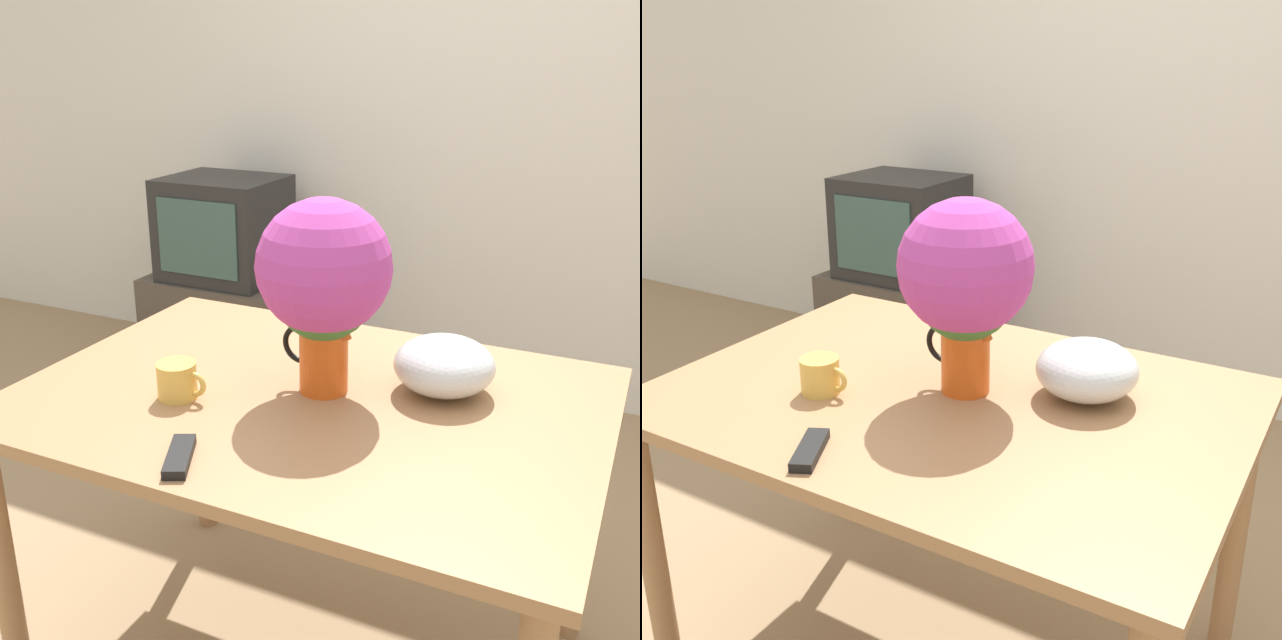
% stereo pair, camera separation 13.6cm
% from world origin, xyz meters
% --- Properties ---
extents(wall_back, '(8.00, 0.05, 2.60)m').
position_xyz_m(wall_back, '(0.00, 1.86, 1.30)').
color(wall_back, silver).
rests_on(wall_back, ground_plane).
extents(table, '(1.31, 0.94, 0.79)m').
position_xyz_m(table, '(0.04, -0.06, 0.68)').
color(table, '#A3754C').
rests_on(table, ground_plane).
extents(flower_vase, '(0.30, 0.30, 0.45)m').
position_xyz_m(flower_vase, '(0.06, -0.03, 1.06)').
color(flower_vase, '#E05619').
rests_on(flower_vase, table).
extents(coffee_mug, '(0.12, 0.09, 0.08)m').
position_xyz_m(coffee_mug, '(-0.22, -0.20, 0.83)').
color(coffee_mug, gold).
rests_on(coffee_mug, table).
extents(white_bowl, '(0.23, 0.23, 0.13)m').
position_xyz_m(white_bowl, '(0.31, 0.08, 0.86)').
color(white_bowl, silver).
rests_on(white_bowl, table).
extents(remote_control, '(0.10, 0.15, 0.02)m').
position_xyz_m(remote_control, '(-0.06, -0.43, 0.80)').
color(remote_control, black).
rests_on(remote_control, table).
extents(tv_stand, '(0.72, 0.49, 0.51)m').
position_xyz_m(tv_stand, '(-1.14, 1.45, 0.25)').
color(tv_stand, '#4C4238').
rests_on(tv_stand, ground_plane).
extents(tv_set, '(0.52, 0.45, 0.47)m').
position_xyz_m(tv_set, '(-1.14, 1.44, 0.74)').
color(tv_set, black).
rests_on(tv_set, tv_stand).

